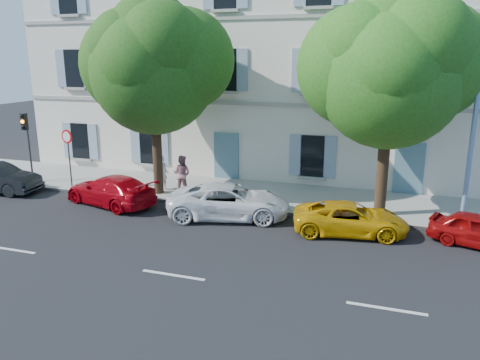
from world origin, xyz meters
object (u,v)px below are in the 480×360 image
(pedestrian_a, at_px, (161,173))
(tree_right, at_px, (390,76))
(street_lamp, at_px, (479,91))
(car_red_coupe, at_px, (111,190))
(tree_left, at_px, (154,72))
(traffic_light, at_px, (26,133))
(pedestrian_b, at_px, (182,174))
(car_white_coupe, at_px, (229,201))
(car_yellow_supercar, at_px, (350,219))
(road_sign, at_px, (68,146))

(pedestrian_a, bearing_deg, tree_right, 133.15)
(tree_right, relative_size, street_lamp, 0.96)
(car_red_coupe, xyz_separation_m, tree_right, (11.11, 1.85, 4.88))
(tree_left, xyz_separation_m, traffic_light, (-7.00, -0.25, -2.96))
(street_lamp, relative_size, pedestrian_b, 4.99)
(pedestrian_b, bearing_deg, car_red_coupe, 45.04)
(car_white_coupe, bearing_deg, tree_right, -86.88)
(car_yellow_supercar, height_order, tree_right, tree_right)
(tree_left, bearing_deg, road_sign, -172.21)
(car_red_coupe, height_order, tree_left, tree_left)
(car_yellow_supercar, bearing_deg, street_lamp, -78.94)
(car_red_coupe, xyz_separation_m, traffic_light, (-5.64, 1.57, 1.98))
(car_white_coupe, relative_size, tree_right, 0.57)
(car_red_coupe, distance_m, traffic_light, 6.18)
(street_lamp, height_order, pedestrian_b, street_lamp)
(car_white_coupe, bearing_deg, car_yellow_supercar, -107.94)
(tree_left, height_order, road_sign, tree_left)
(tree_right, relative_size, pedestrian_b, 4.80)
(tree_right, xyz_separation_m, traffic_light, (-16.75, -0.28, -2.90))
(tree_left, height_order, pedestrian_a, tree_left)
(tree_right, xyz_separation_m, road_sign, (-14.09, -0.62, -3.36))
(car_yellow_supercar, relative_size, pedestrian_a, 2.53)
(car_white_coupe, height_order, tree_right, tree_right)
(tree_right, distance_m, traffic_light, 17.00)
(car_yellow_supercar, height_order, pedestrian_b, pedestrian_b)
(car_white_coupe, xyz_separation_m, street_lamp, (8.62, 1.16, 4.42))
(car_white_coupe, height_order, road_sign, road_sign)
(car_white_coupe, xyz_separation_m, road_sign, (-8.40, 1.20, 1.50))
(car_white_coupe, bearing_deg, street_lamp, -97.00)
(car_red_coupe, xyz_separation_m, car_yellow_supercar, (10.17, -0.25, -0.08))
(car_yellow_supercar, xyz_separation_m, pedestrian_a, (-8.97, 2.63, 0.39))
(car_white_coupe, height_order, tree_left, tree_left)
(car_white_coupe, height_order, pedestrian_b, pedestrian_b)
(road_sign, height_order, pedestrian_a, road_sign)
(tree_left, xyz_separation_m, tree_right, (9.75, 0.03, -0.06))
(car_white_coupe, xyz_separation_m, car_yellow_supercar, (4.75, -0.27, -0.10))
(street_lamp, xyz_separation_m, pedestrian_b, (-11.69, 1.02, -4.07))
(car_red_coupe, xyz_separation_m, pedestrian_a, (1.20, 2.39, 0.31))
(car_red_coupe, xyz_separation_m, pedestrian_b, (2.36, 2.21, 0.38))
(pedestrian_b, bearing_deg, traffic_light, 6.47)
(pedestrian_a, bearing_deg, tree_left, 62.01)
(car_red_coupe, relative_size, pedestrian_a, 2.77)
(car_white_coupe, bearing_deg, pedestrian_b, 39.95)
(tree_left, height_order, tree_right, tree_left)
(tree_left, bearing_deg, tree_right, 0.18)
(traffic_light, distance_m, pedestrian_b, 8.18)
(street_lamp, bearing_deg, tree_right, 167.23)
(car_red_coupe, height_order, road_sign, road_sign)
(car_red_coupe, relative_size, car_yellow_supercar, 1.09)
(tree_left, bearing_deg, car_red_coupe, -126.75)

